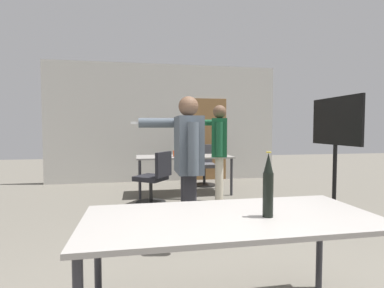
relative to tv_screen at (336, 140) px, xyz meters
The scene contains 10 objects.
back_wall 4.04m from the tv_screen, 123.87° to the left, with size 5.65×0.12×2.87m.
conference_table_near 3.33m from the tv_screen, 136.44° to the right, with size 1.85×0.84×0.75m.
conference_table_far 2.76m from the tv_screen, 138.81° to the left, with size 1.87×0.78×0.75m.
tv_screen is the anchor object (origin of this frame).
person_far_watching 2.55m from the tv_screen, 162.29° to the right, with size 0.77×0.71×1.66m.
person_right_polo 1.83m from the tv_screen, 150.27° to the left, with size 0.74×0.81×1.70m.
office_chair_mid_tucked 3.06m from the tv_screen, 119.39° to the left, with size 0.52×0.57×0.92m.
office_chair_near_pushed 2.97m from the tv_screen, 158.38° to the left, with size 0.68×0.67×0.91m.
beer_bottle 3.20m from the tv_screen, 132.97° to the right, with size 0.07×0.07×0.41m.
drink_cup 2.85m from the tv_screen, 142.31° to the left, with size 0.07×0.07×0.11m.
Camera 1 is at (-0.71, -1.50, 1.31)m, focal length 28.00 mm.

